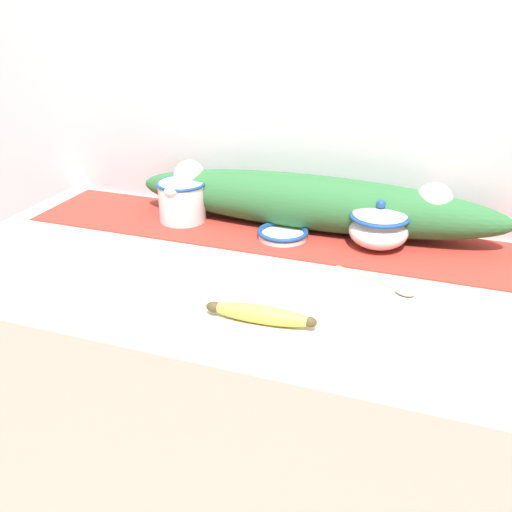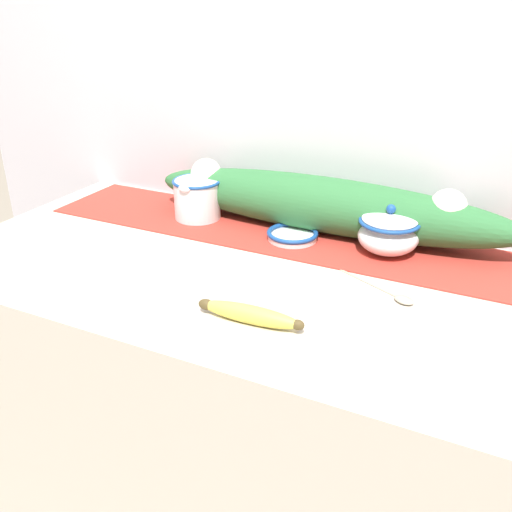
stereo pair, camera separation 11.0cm
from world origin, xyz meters
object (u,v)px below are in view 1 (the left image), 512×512
(spoon, at_px, (399,289))
(cream_pitcher, at_px, (182,200))
(sugar_bowl, at_px, (379,226))
(small_dish, at_px, (283,234))
(banana, at_px, (260,314))

(spoon, bearing_deg, cream_pitcher, -173.32)
(sugar_bowl, relative_size, small_dish, 1.11)
(small_dish, bearing_deg, sugar_bowl, 6.36)
(banana, relative_size, spoon, 1.16)
(banana, bearing_deg, spoon, 42.94)
(spoon, bearing_deg, small_dish, 175.60)
(spoon, bearing_deg, banana, -111.47)
(cream_pitcher, distance_m, small_dish, 0.27)
(cream_pitcher, relative_size, sugar_bowl, 1.06)
(banana, bearing_deg, small_dish, 101.25)
(sugar_bowl, xyz_separation_m, banana, (-0.14, -0.38, -0.03))
(sugar_bowl, bearing_deg, small_dish, -173.64)
(sugar_bowl, height_order, small_dish, sugar_bowl)
(cream_pitcher, distance_m, banana, 0.51)
(cream_pitcher, xyz_separation_m, spoon, (0.54, -0.19, -0.05))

